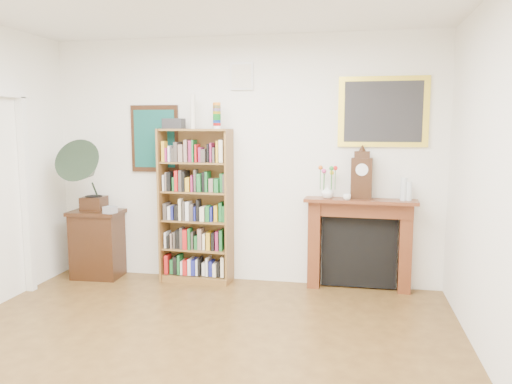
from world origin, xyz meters
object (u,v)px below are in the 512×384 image
(bookshelf, at_px, (196,197))
(bottle_right, at_px, (409,191))
(cd_stack, at_px, (110,210))
(bottle_left, at_px, (404,189))
(flower_vase, at_px, (327,192))
(side_cabinet, at_px, (98,244))
(teacup, at_px, (347,197))
(gramophone, at_px, (86,171))
(fireplace, at_px, (359,237))
(mantel_clock, at_px, (362,176))

(bookshelf, height_order, bottle_right, bookshelf)
(cd_stack, relative_size, bottle_right, 0.60)
(bottle_left, bearing_deg, flower_vase, 179.57)
(side_cabinet, bearing_deg, bookshelf, 0.41)
(teacup, relative_size, bottle_right, 0.42)
(gramophone, relative_size, teacup, 10.04)
(bookshelf, bearing_deg, side_cabinet, -173.41)
(bookshelf, bearing_deg, bottle_left, 3.90)
(fireplace, xyz_separation_m, flower_vase, (-0.35, -0.05, 0.50))
(gramophone, height_order, mantel_clock, gramophone)
(teacup, relative_size, bottle_left, 0.35)
(side_cabinet, relative_size, bottle_right, 4.03)
(fireplace, xyz_separation_m, teacup, (-0.14, -0.14, 0.46))
(fireplace, distance_m, bottle_right, 0.73)
(bookshelf, height_order, bottle_left, bookshelf)
(bookshelf, distance_m, teacup, 1.71)
(flower_vase, bearing_deg, cd_stack, -174.57)
(cd_stack, xyz_separation_m, mantel_clock, (2.81, 0.25, 0.42))
(bottle_right, bearing_deg, cd_stack, -176.09)
(side_cabinet, distance_m, bottle_left, 3.58)
(bookshelf, bearing_deg, bottle_right, 3.86)
(side_cabinet, bearing_deg, fireplace, -0.16)
(mantel_clock, bearing_deg, gramophone, -172.08)
(flower_vase, bearing_deg, teacup, -25.09)
(teacup, bearing_deg, bottle_right, 8.08)
(gramophone, bearing_deg, fireplace, 0.23)
(side_cabinet, bearing_deg, gramophone, -125.61)
(fireplace, height_order, teacup, teacup)
(mantel_clock, relative_size, bottle_right, 2.57)
(mantel_clock, height_order, teacup, mantel_clock)
(gramophone, height_order, bottle_right, gramophone)
(fireplace, xyz_separation_m, cd_stack, (-2.81, -0.28, 0.26))
(fireplace, distance_m, gramophone, 3.20)
(fireplace, bearing_deg, side_cabinet, -175.00)
(gramophone, xyz_separation_m, flower_vase, (2.76, 0.18, -0.19))
(bookshelf, xyz_separation_m, cd_stack, (-0.96, -0.20, -0.14))
(bookshelf, relative_size, bottle_right, 10.18)
(mantel_clock, bearing_deg, bottle_left, 0.98)
(flower_vase, height_order, bottle_left, bottle_left)
(fireplace, distance_m, bottle_left, 0.71)
(teacup, height_order, bottle_left, bottle_left)
(bookshelf, relative_size, gramophone, 2.42)
(bookshelf, height_order, teacup, bookshelf)
(bottle_right, bearing_deg, bottle_left, 178.70)
(bookshelf, distance_m, mantel_clock, 1.88)
(side_cabinet, height_order, gramophone, gramophone)
(cd_stack, bearing_deg, bottle_right, 3.91)
(side_cabinet, distance_m, mantel_clock, 3.18)
(bookshelf, xyz_separation_m, flower_vase, (1.49, 0.03, 0.10))
(flower_vase, height_order, teacup, flower_vase)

